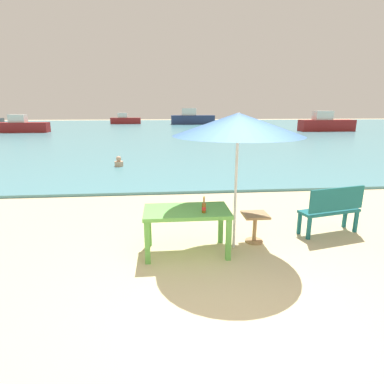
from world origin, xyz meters
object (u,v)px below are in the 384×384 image
Objects in this scene: side_table_wood at (255,224)px; boat_barge at (192,119)px; patio_umbrella at (238,124)px; beer_bottle_amber at (204,207)px; swimmer_person at (119,162)px; boat_ferry at (23,126)px; boat_cargo_ship at (125,120)px; bench_teal_center at (332,208)px; picnic_table_green at (187,216)px; boat_tanker at (326,124)px.

boat_barge is at bearing 86.22° from side_table_wood.
patio_umbrella reaches higher than boat_barge.
swimmer_person is (-2.38, 7.96, -0.61)m from beer_bottle_amber.
side_table_wood is (0.99, 0.48, -0.50)m from beer_bottle_amber.
swimmer_person is 0.09× the size of boat_ferry.
boat_cargo_ship is at bearing 99.36° from side_table_wood.
boat_ferry is (-17.08, -12.54, -0.18)m from boat_barge.
bench_teal_center is 0.28× the size of boat_ferry.
picnic_table_green is 1.12× the size of bench_teal_center.
boat_cargo_ship reaches higher than beer_bottle_amber.
side_table_wood is (1.26, 0.30, -0.30)m from picnic_table_green.
boat_tanker reaches higher than bench_teal_center.
patio_umbrella is (0.83, 0.11, 1.47)m from picnic_table_green.
boat_barge is (2.55, 38.51, 0.49)m from side_table_wood.
swimmer_person is at bearing 114.27° from side_table_wood.
boat_tanker reaches higher than picnic_table_green.
side_table_wood is 28.85m from boat_tanker.
boat_ferry reaches higher than picnic_table_green.
side_table_wood is at bearing -120.11° from boat_tanker.
boat_tanker is (17.84, 17.47, 0.54)m from swimmer_person.
patio_umbrella reaches higher than boat_ferry.
patio_umbrella is at bearing -156.28° from side_table_wood.
swimmer_person is at bearing -135.61° from boat_tanker.
boat_barge is at bearing 36.29° from boat_ferry.
patio_umbrella reaches higher than boat_tanker.
beer_bottle_amber is at bearing -82.10° from boat_cargo_ship.
boat_ferry reaches higher than boat_cargo_ship.
bench_teal_center is 38.31m from boat_barge.
boat_tanker reaches higher than boat_cargo_ship.
picnic_table_green is 39.00m from boat_barge.
beer_bottle_amber reaches higher than picnic_table_green.
boat_cargo_ship is (-9.24, 2.06, -0.23)m from boat_barge.
boat_barge is 21.19m from boat_ferry.
picnic_table_green is 5.28× the size of beer_bottle_amber.
boat_cargo_ship is 0.92× the size of boat_ferry.
picnic_table_green is 0.24× the size of boat_barge.
side_table_wood is at bearing -80.64° from boat_cargo_ship.
patio_umbrella is 29.75m from boat_ferry.
boat_cargo_ship is at bearing 97.57° from picnic_table_green.
swimmer_person is (-2.95, 7.67, -1.88)m from patio_umbrella.
patio_umbrella is 1.82m from side_table_wood.
patio_umbrella reaches higher than bench_teal_center.
boat_cargo_ship reaches higher than picnic_table_green.
bench_teal_center is at bearing 10.34° from picnic_table_green.
boat_tanker is (15.73, 25.25, 0.12)m from picnic_table_green.
beer_bottle_amber is 29.76m from boat_tanker.
boat_cargo_ship is at bearing 95.72° from swimmer_person.
bench_teal_center is at bearing 15.17° from beer_bottle_amber.
bench_teal_center is (2.55, 0.69, -0.31)m from beer_bottle_amber.
beer_bottle_amber is 1.42m from patio_umbrella.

